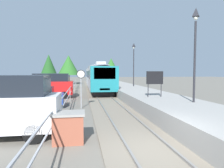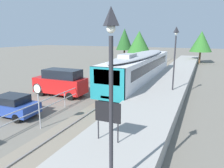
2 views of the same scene
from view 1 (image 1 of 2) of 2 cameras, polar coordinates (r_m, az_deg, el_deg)
name	(u,v)px [view 1 (image 1 of 2)]	position (r m, az deg, el deg)	size (l,w,h in m)	color
ground_plane	(76,91)	(28.06, -10.47, -1.96)	(160.00, 160.00, 0.00)	#6B665B
track_rails	(97,90)	(28.13, -4.35, -1.82)	(3.20, 60.00, 0.14)	slate
commuter_train	(97,76)	(27.69, -4.32, 2.46)	(2.82, 18.09, 3.74)	silver
station_platform	(119,87)	(28.54, 2.16, -0.90)	(3.90, 60.00, 0.90)	#999691
platform_lamp_near_end	(195,37)	(12.17, 23.45, 12.65)	(0.34, 0.34, 5.35)	#232328
platform_lamp_mid_platform	(134,56)	(24.25, 6.44, 8.18)	(0.34, 0.34, 5.35)	#232328
platform_notice_board	(155,79)	(13.78, 12.55, 1.58)	(1.20, 0.08, 1.80)	#232328
speed_limit_sign	(81,79)	(14.05, -9.17, 1.39)	(0.61, 0.10, 2.81)	#9EA0A5
brick_utility_cabinet	(69,127)	(7.57, -12.73, -12.33)	(1.21, 0.99, 1.13)	brown
carpark_fence	(70,91)	(18.04, -12.33, -2.06)	(0.06, 36.06, 1.25)	#9EA0A5
parked_hatchback_blue	(36,97)	(15.27, -21.48, -3.66)	(4.08, 1.95, 1.53)	navy
parked_van_red	(49,85)	(20.73, -18.07, -0.38)	(4.92, 2.01, 2.51)	red
tree_behind_carpark	(69,65)	(44.14, -12.74, 5.46)	(4.78, 4.78, 6.41)	brown
tree_behind_station_far	(49,64)	(50.88, -18.23, 5.68)	(3.76, 3.76, 7.13)	brown
tree_distant_left	(111,66)	(52.03, -0.27, 5.40)	(4.31, 4.31, 6.44)	brown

